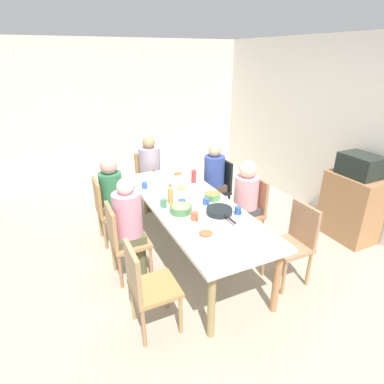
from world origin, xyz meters
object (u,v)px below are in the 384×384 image
Objects in this scene: chair_3 at (149,177)px; chair_4 at (218,186)px; plate_0 at (206,234)px; microwave at (360,165)px; person_3 at (150,167)px; cup_2 at (145,185)px; person_1 at (245,196)px; cup_0 at (238,211)px; plate_1 at (181,188)px; chair_1 at (250,208)px; person_6 at (112,192)px; cup_5 at (206,202)px; bowl_0 at (181,208)px; cup_6 at (195,216)px; bottle_2 at (194,176)px; bottle_1 at (154,177)px; plate_2 at (178,174)px; dining_table at (192,209)px; person_5 at (129,220)px; bottle_0 at (170,195)px; serving_pan at (219,211)px; person_4 at (213,175)px; cup_4 at (164,203)px; chair_2 at (295,239)px; side_cabinet at (351,207)px; chair_0 at (146,284)px; cup_1 at (187,169)px; bowl_1 at (212,196)px; chair_6 at (107,207)px.

chair_3 is 1.00× the size of chair_4.
plate_0 is 0.50× the size of microwave.
person_3 is 0.92m from cup_2.
person_1 is 1.29× the size of chair_4.
cup_0 is at bearing -90.43° from microwave.
chair_1 is at bearing 59.92° from plate_1.
cup_5 is (0.91, 0.88, 0.07)m from person_6.
person_3 is at bearing 173.12° from bowl_0.
person_6 is at bearing -152.81° from cup_6.
bottle_2 reaches higher than cup_2.
bottle_1 is (-0.35, -0.24, 0.07)m from plate_1.
plate_2 is 1.37m from cup_0.
microwave is (0.37, 2.01, 0.26)m from cup_5.
bottle_2 is (-0.13, 0.24, 0.08)m from plate_1.
person_6 reaches higher than dining_table.
person_5 is at bearing -112.22° from cup_0.
dining_table is at bearing -90.00° from person_1.
chair_3 is 1.57m from bottle_0.
serving_pan is at bearing 60.09° from bowl_0.
dining_table is at bearing 42.06° from person_6.
dining_table is 2.12× the size of person_4.
cup_4 is at bearing -148.39° from bowl_0.
serving_pan is 0.20m from cup_0.
chair_2 is 3.52× the size of plate_1.
side_cabinet is (0.01, 1.81, -0.34)m from cup_0.
chair_3 is 7.73× the size of cup_6.
bottle_1 reaches higher than cup_6.
chair_0 is 1.00× the size of chair_3.
person_1 is 1.00× the size of person_4.
cup_1 is 0.63× the size of bottle_1.
serving_pan is 0.94m from bottle_2.
person_1 is at bearing -107.96° from microwave.
dining_table is at bearing 134.61° from chair_0.
bowl_1 is at bearing 106.96° from bowl_0.
chair_1 is 7.73× the size of cup_6.
chair_1 is at bearing 180.00° from chair_2.
chair_3 is at bearing -152.67° from chair_1.
side_cabinet is 1.88× the size of microwave.
person_1 reaches higher than bowl_1.
bottle_1 is at bearing -167.19° from dining_table.
person_4 is at bearing 46.64° from person_3.
person_6 is 1.60m from plate_0.
bowl_0 is at bearing -55.74° from dining_table.
cup_6 is (0.36, -0.14, 0.11)m from dining_table.
cup_4 reaches higher than plate_0.
chair_1 is at bearing 51.93° from bottle_1.
bottle_1 is at bearing -12.44° from chair_3.
chair_1 is at bearing 89.30° from bowl_1.
bowl_0 is (0.96, 0.63, 0.28)m from chair_6.
microwave is at bearing 81.04° from person_5.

